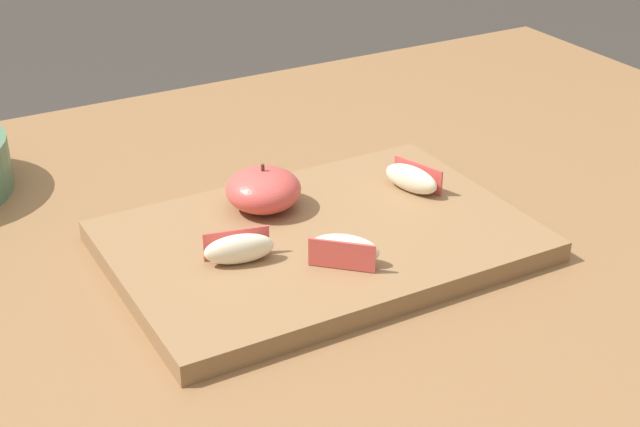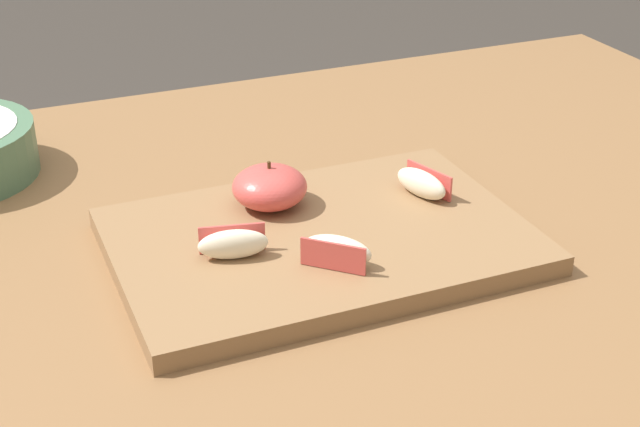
{
  "view_description": "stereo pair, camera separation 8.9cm",
  "coord_description": "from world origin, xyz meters",
  "px_view_note": "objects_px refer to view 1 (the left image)",
  "views": [
    {
      "loc": [
        -0.34,
        -0.75,
        1.19
      ],
      "look_at": [
        0.05,
        -0.06,
        0.77
      ],
      "focal_mm": 52.47,
      "sensor_mm": 36.0,
      "label": 1
    },
    {
      "loc": [
        -0.26,
        -0.79,
        1.19
      ],
      "look_at": [
        0.05,
        -0.06,
        0.77
      ],
      "focal_mm": 52.47,
      "sensor_mm": 36.0,
      "label": 2
    }
  ],
  "objects_px": {
    "apple_wedge_middle": "(412,178)",
    "apple_wedge_right": "(239,248)",
    "cutting_board": "(320,241)",
    "apple_half_skin_up": "(263,190)",
    "apple_wedge_back": "(344,250)"
  },
  "relations": [
    {
      "from": "apple_half_skin_up",
      "to": "apple_wedge_right",
      "type": "relative_size",
      "value": 1.12
    },
    {
      "from": "apple_wedge_back",
      "to": "apple_wedge_right",
      "type": "bearing_deg",
      "value": 149.57
    },
    {
      "from": "apple_half_skin_up",
      "to": "apple_wedge_middle",
      "type": "bearing_deg",
      "value": -14.53
    },
    {
      "from": "cutting_board",
      "to": "apple_wedge_middle",
      "type": "relative_size",
      "value": 5.82
    },
    {
      "from": "cutting_board",
      "to": "apple_wedge_back",
      "type": "distance_m",
      "value": 0.07
    },
    {
      "from": "cutting_board",
      "to": "apple_wedge_middle",
      "type": "bearing_deg",
      "value": 13.94
    },
    {
      "from": "apple_wedge_right",
      "to": "apple_wedge_back",
      "type": "relative_size",
      "value": 1.09
    },
    {
      "from": "apple_half_skin_up",
      "to": "apple_wedge_middle",
      "type": "xyz_separation_m",
      "value": [
        0.15,
        -0.04,
        -0.01
      ]
    },
    {
      "from": "apple_half_skin_up",
      "to": "apple_wedge_back",
      "type": "bearing_deg",
      "value": -83.24
    },
    {
      "from": "apple_wedge_middle",
      "to": "apple_wedge_right",
      "type": "bearing_deg",
      "value": -168.28
    },
    {
      "from": "apple_wedge_middle",
      "to": "apple_half_skin_up",
      "type": "bearing_deg",
      "value": 165.47
    },
    {
      "from": "cutting_board",
      "to": "apple_wedge_right",
      "type": "bearing_deg",
      "value": -171.42
    },
    {
      "from": "apple_wedge_middle",
      "to": "apple_wedge_right",
      "type": "height_order",
      "value": "same"
    },
    {
      "from": "apple_wedge_right",
      "to": "apple_wedge_back",
      "type": "bearing_deg",
      "value": -30.43
    },
    {
      "from": "apple_wedge_middle",
      "to": "apple_wedge_right",
      "type": "distance_m",
      "value": 0.22
    }
  ]
}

